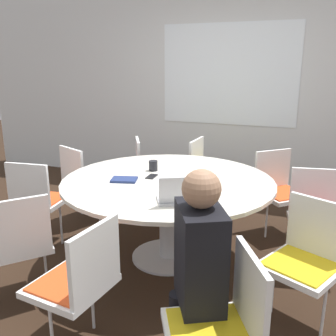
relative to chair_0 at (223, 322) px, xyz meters
The scene contains 18 objects.
ground_plane 1.63m from the chair_0, 121.44° to the left, with size 16.00×16.00×0.00m, color black.
wall_back 3.69m from the chair_0, 102.97° to the left, with size 8.00×0.07×2.70m.
conference_table 1.55m from the chair_0, 121.44° to the left, with size 1.81×1.81×0.74m.
chair_0 is the anchor object (origin of this frame).
chair_1 0.92m from the chair_0, 67.71° to the left, with size 0.58×0.57×0.85m.
chair_2 1.67m from the chair_0, 76.05° to the left, with size 0.51×0.50×0.85m.
chair_3 2.23m from the chair_0, 88.92° to the left, with size 0.61×0.61×0.85m.
chair_4 2.69m from the chair_0, 107.66° to the left, with size 0.44×0.46×0.85m.
chair_5 2.79m from the chair_0, 121.73° to the left, with size 0.58×0.59×0.85m.
chair_6 2.64m from the chair_0, 138.38° to the left, with size 0.57×0.56×0.85m.
chair_7 2.31m from the chair_0, 151.63° to the left, with size 0.49×0.47×0.85m.
chair_8 1.58m from the chair_0, 168.51° to the left, with size 0.60×0.61×0.85m.
chair_9 0.87m from the chair_0, behind, with size 0.46×0.48×0.85m.
person_0 0.32m from the chair_0, 137.88° to the left, with size 0.37×0.42×1.20m.
laptop 1.03m from the chair_0, 122.88° to the left, with size 0.36×0.34×0.21m.
spiral_notebook 1.63m from the chair_0, 134.78° to the left, with size 0.24×0.20×0.02m.
coffee_cup 1.86m from the chair_0, 124.20° to the left, with size 0.08×0.08×0.09m.
cell_phone 1.66m from the chair_0, 125.93° to the left, with size 0.08×0.14×0.01m.
Camera 1 is at (1.12, -2.84, 1.70)m, focal length 40.00 mm.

